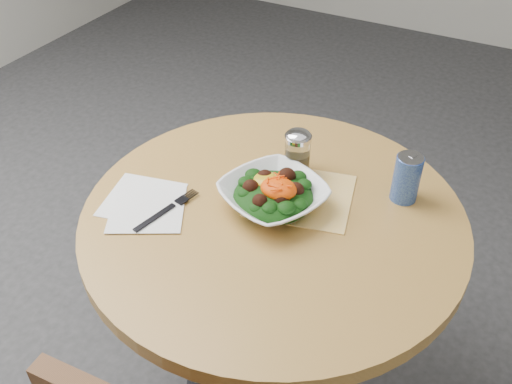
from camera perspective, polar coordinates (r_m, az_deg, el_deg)
table at (r=1.47m, az=1.61°, el=-7.86°), size 0.90×0.90×0.75m
cloth_napkin at (r=1.38m, az=4.49°, el=-0.38°), size 0.29×0.27×0.00m
paper_napkins at (r=1.38m, az=-11.07°, el=-1.19°), size 0.25×0.24×0.00m
salad_bowl at (r=1.33m, az=1.74°, el=-0.29°), size 0.31×0.31×0.09m
fork at (r=1.35m, az=-8.75°, el=-1.68°), size 0.06×0.19×0.00m
spice_shaker at (r=1.42m, az=4.17°, el=3.96°), size 0.07×0.07×0.12m
beverage_can at (r=1.38m, az=14.83°, el=1.37°), size 0.06×0.06×0.12m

